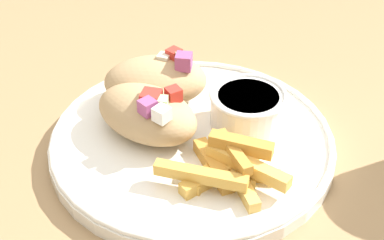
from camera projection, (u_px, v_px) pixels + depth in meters
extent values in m
cube|color=#9E7A51|center=(196.00, 174.00, 0.53)|extent=(1.41, 1.41, 0.04)
cylinder|color=#9E7A51|center=(137.00, 55.00, 1.46)|extent=(0.06, 0.06, 0.71)
cylinder|color=white|center=(192.00, 142.00, 0.53)|extent=(0.28, 0.28, 0.01)
torus|color=white|center=(192.00, 135.00, 0.53)|extent=(0.28, 0.28, 0.01)
ellipsoid|color=tan|center=(147.00, 114.00, 0.52)|extent=(0.11, 0.07, 0.05)
cube|color=silver|center=(157.00, 103.00, 0.50)|extent=(0.01, 0.01, 0.01)
cube|color=white|center=(162.00, 114.00, 0.48)|extent=(0.01, 0.01, 0.01)
cube|color=red|center=(151.00, 100.00, 0.50)|extent=(0.02, 0.02, 0.02)
cube|color=#A34C84|center=(148.00, 107.00, 0.49)|extent=(0.02, 0.02, 0.01)
cube|color=#B7D693|center=(162.00, 103.00, 0.49)|extent=(0.02, 0.02, 0.01)
cube|color=red|center=(174.00, 94.00, 0.50)|extent=(0.02, 0.02, 0.01)
ellipsoid|color=tan|center=(156.00, 81.00, 0.56)|extent=(0.13, 0.12, 0.05)
cube|color=silver|center=(164.00, 60.00, 0.56)|extent=(0.02, 0.02, 0.01)
cube|color=red|center=(174.00, 55.00, 0.56)|extent=(0.01, 0.01, 0.01)
cube|color=#B7D693|center=(182.00, 60.00, 0.54)|extent=(0.02, 0.02, 0.01)
cube|color=#A34C84|center=(184.00, 61.00, 0.54)|extent=(0.02, 0.02, 0.02)
cube|color=#E5B251|center=(239.00, 179.00, 0.47)|extent=(0.06, 0.05, 0.01)
cube|color=#E5B251|center=(219.00, 178.00, 0.47)|extent=(0.06, 0.04, 0.01)
cube|color=gold|center=(213.00, 165.00, 0.49)|extent=(0.02, 0.08, 0.01)
cube|color=gold|center=(220.00, 172.00, 0.48)|extent=(0.04, 0.08, 0.01)
cube|color=gold|center=(213.00, 165.00, 0.48)|extent=(0.06, 0.05, 0.01)
cube|color=gold|center=(246.00, 174.00, 0.48)|extent=(0.06, 0.04, 0.01)
cube|color=gold|center=(241.00, 145.00, 0.47)|extent=(0.06, 0.03, 0.01)
cube|color=gold|center=(234.00, 152.00, 0.47)|extent=(0.05, 0.04, 0.01)
cube|color=gold|center=(201.00, 175.00, 0.46)|extent=(0.08, 0.04, 0.01)
cube|color=#E5B251|center=(248.00, 165.00, 0.47)|extent=(0.08, 0.01, 0.01)
cylinder|color=white|center=(247.00, 110.00, 0.53)|extent=(0.07, 0.07, 0.04)
cylinder|color=white|center=(248.00, 98.00, 0.52)|extent=(0.06, 0.06, 0.01)
torus|color=white|center=(248.00, 95.00, 0.52)|extent=(0.08, 0.08, 0.00)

